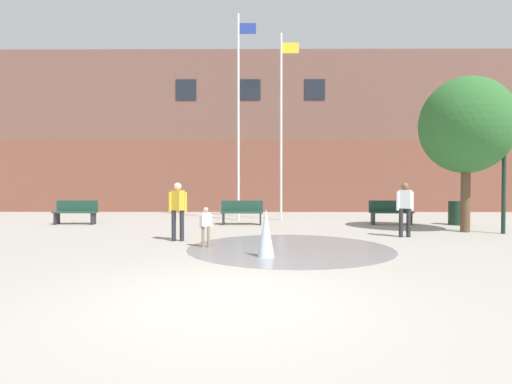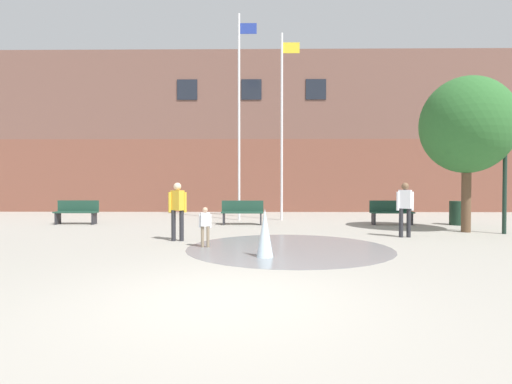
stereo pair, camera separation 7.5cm
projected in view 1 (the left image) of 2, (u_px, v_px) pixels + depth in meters
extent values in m
plane|color=#9E998E|center=(227.00, 299.00, 5.42)|extent=(100.00, 100.00, 0.00)
cube|color=brown|center=(251.00, 176.00, 24.78)|extent=(36.00, 6.00, 3.99)
cube|color=brown|center=(251.00, 105.00, 24.69)|extent=(36.00, 6.00, 4.88)
cube|color=#1E232D|center=(186.00, 90.00, 21.68)|extent=(1.10, 0.06, 1.10)
cube|color=#1E232D|center=(250.00, 90.00, 21.66)|extent=(1.10, 0.06, 1.10)
cube|color=#1E232D|center=(315.00, 89.00, 21.64)|extent=(1.10, 0.06, 1.10)
cylinder|color=gray|center=(290.00, 248.00, 9.68)|extent=(4.97, 4.97, 0.01)
cone|color=silver|center=(266.00, 233.00, 8.48)|extent=(0.36, 0.36, 1.03)
cube|color=#28282D|center=(57.00, 219.00, 15.22)|extent=(0.06, 0.40, 0.44)
cube|color=#28282D|center=(93.00, 219.00, 15.22)|extent=(0.06, 0.40, 0.44)
cube|color=#1E4233|center=(75.00, 212.00, 15.22)|extent=(1.60, 0.44, 0.05)
cube|color=#1E4233|center=(77.00, 206.00, 15.41)|extent=(1.60, 0.04, 0.42)
cube|color=#28282D|center=(223.00, 219.00, 15.11)|extent=(0.06, 0.40, 0.44)
cube|color=#28282D|center=(260.00, 219.00, 15.10)|extent=(0.06, 0.40, 0.44)
cube|color=#1E4233|center=(242.00, 212.00, 15.10)|extent=(1.60, 0.44, 0.05)
cube|color=#1E4233|center=(242.00, 206.00, 15.29)|extent=(1.60, 0.04, 0.42)
cube|color=#28282D|center=(373.00, 219.00, 15.16)|extent=(0.06, 0.40, 0.44)
cube|color=#28282D|center=(410.00, 219.00, 15.15)|extent=(0.06, 0.40, 0.44)
cube|color=#1E4233|center=(391.00, 212.00, 15.15)|extent=(1.60, 0.44, 0.05)
cube|color=#1E4233|center=(390.00, 206.00, 15.34)|extent=(1.60, 0.04, 0.42)
cylinder|color=#28282D|center=(174.00, 226.00, 10.84)|extent=(0.12, 0.12, 0.84)
cylinder|color=#28282D|center=(182.00, 226.00, 10.84)|extent=(0.12, 0.12, 0.84)
cube|color=gold|center=(178.00, 200.00, 10.83)|extent=(0.39, 0.36, 0.54)
sphere|color=beige|center=(178.00, 187.00, 10.82)|extent=(0.21, 0.21, 0.21)
cylinder|color=gold|center=(170.00, 202.00, 10.83)|extent=(0.08, 0.08, 0.55)
cylinder|color=gold|center=(185.00, 202.00, 10.83)|extent=(0.08, 0.08, 0.55)
cylinder|color=#28282D|center=(401.00, 223.00, 11.62)|extent=(0.12, 0.12, 0.84)
cylinder|color=#28282D|center=(408.00, 223.00, 11.62)|extent=(0.12, 0.12, 0.84)
cube|color=white|center=(405.00, 199.00, 11.61)|extent=(0.39, 0.35, 0.54)
sphere|color=brown|center=(405.00, 186.00, 11.60)|extent=(0.21, 0.21, 0.21)
cylinder|color=white|center=(398.00, 201.00, 11.61)|extent=(0.08, 0.08, 0.55)
cylinder|color=white|center=(412.00, 201.00, 11.61)|extent=(0.08, 0.08, 0.55)
cylinder|color=#89755B|center=(203.00, 237.00, 9.78)|extent=(0.07, 0.07, 0.52)
cylinder|color=#89755B|center=(209.00, 237.00, 9.78)|extent=(0.07, 0.07, 0.52)
cube|color=white|center=(206.00, 219.00, 9.77)|extent=(0.24, 0.18, 0.33)
sphere|color=tan|center=(206.00, 210.00, 9.76)|extent=(0.13, 0.13, 0.13)
cylinder|color=white|center=(200.00, 221.00, 9.77)|extent=(0.05, 0.05, 0.34)
cylinder|color=white|center=(211.00, 221.00, 9.77)|extent=(0.05, 0.05, 0.34)
cylinder|color=silver|center=(238.00, 117.00, 16.96)|extent=(0.10, 0.10, 8.76)
cube|color=#233893|center=(248.00, 28.00, 16.88)|extent=(0.70, 0.02, 0.45)
cylinder|color=silver|center=(281.00, 127.00, 16.96)|extent=(0.10, 0.10, 7.94)
cube|color=yellow|center=(291.00, 48.00, 16.89)|extent=(0.70, 0.02, 0.45)
cylinder|color=#192D23|center=(504.00, 169.00, 12.38)|extent=(0.12, 0.12, 4.02)
sphere|color=white|center=(505.00, 99.00, 12.33)|extent=(0.32, 0.32, 0.32)
cylinder|color=#193323|center=(456.00, 213.00, 15.06)|extent=(0.56, 0.56, 0.90)
cylinder|color=brown|center=(465.00, 203.00, 12.85)|extent=(0.29, 0.29, 1.90)
ellipsoid|color=#2D662D|center=(466.00, 125.00, 12.80)|extent=(2.90, 2.90, 3.08)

